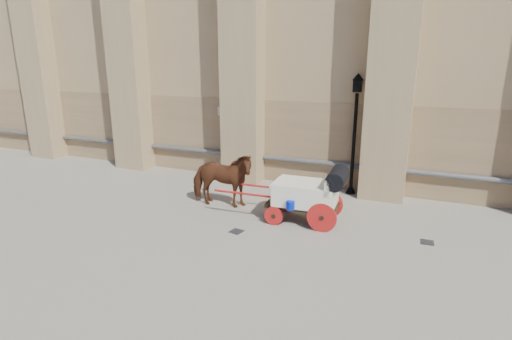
% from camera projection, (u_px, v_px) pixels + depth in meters
% --- Properties ---
extents(ground, '(90.00, 90.00, 0.00)m').
position_uv_depth(ground, '(223.00, 218.00, 11.49)').
color(ground, gray).
rests_on(ground, ground).
extents(horse, '(2.17, 1.21, 1.74)m').
position_uv_depth(horse, '(221.00, 179.00, 12.17)').
color(horse, brown).
rests_on(horse, ground).
extents(carriage, '(3.73, 1.36, 1.62)m').
position_uv_depth(carriage, '(310.00, 192.00, 10.98)').
color(carriage, black).
rests_on(carriage, ground).
extents(street_lamp, '(0.37, 0.37, 3.99)m').
position_uv_depth(street_lamp, '(355.00, 131.00, 13.05)').
color(street_lamp, black).
rests_on(street_lamp, ground).
extents(drain_grate_near, '(0.38, 0.38, 0.01)m').
position_uv_depth(drain_grate_near, '(236.00, 231.00, 10.58)').
color(drain_grate_near, black).
rests_on(drain_grate_near, ground).
extents(drain_grate_far, '(0.33, 0.33, 0.01)m').
position_uv_depth(drain_grate_far, '(427.00, 242.00, 9.95)').
color(drain_grate_far, black).
rests_on(drain_grate_far, ground).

